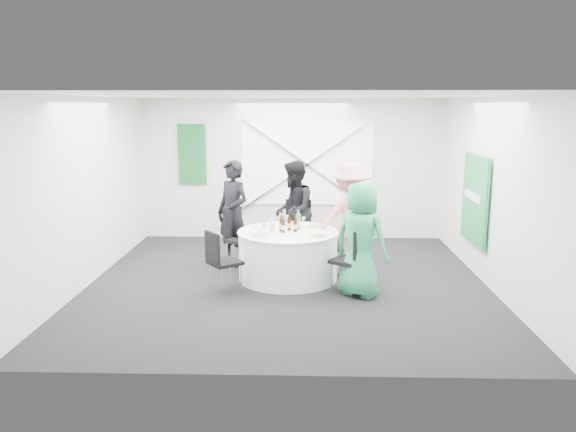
{
  "coord_description": "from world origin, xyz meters",
  "views": [
    {
      "loc": [
        0.25,
        -8.21,
        2.67
      ],
      "look_at": [
        0.0,
        0.2,
        1.0
      ],
      "focal_mm": 35.0,
      "sensor_mm": 36.0,
      "label": 1
    }
  ],
  "objects_px": {
    "chair_back": "(298,224)",
    "person_man_back_left": "(233,213)",
    "chair_back_left": "(238,233)",
    "chair_front_right": "(354,255)",
    "banquet_table": "(288,255)",
    "chair_front_left": "(220,257)",
    "green_water_bottle": "(298,222)",
    "clear_water_bottle": "(272,226)",
    "person_woman_green": "(361,239)",
    "person_man_back": "(294,211)",
    "chair_back_right": "(347,241)",
    "person_woman_pink": "(350,218)"
  },
  "relations": [
    {
      "from": "chair_front_right",
      "to": "person_man_back",
      "type": "relative_size",
      "value": 0.55
    },
    {
      "from": "banquet_table",
      "to": "chair_front_right",
      "type": "distance_m",
      "value": 1.18
    },
    {
      "from": "banquet_table",
      "to": "person_woman_green",
      "type": "relative_size",
      "value": 0.95
    },
    {
      "from": "person_man_back_left",
      "to": "chair_back_right",
      "type": "bearing_deg",
      "value": 29.12
    },
    {
      "from": "banquet_table",
      "to": "chair_back_left",
      "type": "distance_m",
      "value": 1.05
    },
    {
      "from": "person_man_back",
      "to": "person_woman_pink",
      "type": "bearing_deg",
      "value": 50.86
    },
    {
      "from": "chair_back_left",
      "to": "person_woman_pink",
      "type": "xyz_separation_m",
      "value": [
        1.81,
        -0.27,
        0.31
      ]
    },
    {
      "from": "banquet_table",
      "to": "chair_back_left",
      "type": "xyz_separation_m",
      "value": [
        -0.84,
        0.6,
        0.21
      ]
    },
    {
      "from": "person_man_back_left",
      "to": "person_woman_pink",
      "type": "relative_size",
      "value": 0.99
    },
    {
      "from": "chair_back_left",
      "to": "green_water_bottle",
      "type": "distance_m",
      "value": 1.15
    },
    {
      "from": "chair_front_right",
      "to": "person_woman_pink",
      "type": "xyz_separation_m",
      "value": [
        0.02,
        0.99,
        0.34
      ]
    },
    {
      "from": "chair_front_right",
      "to": "chair_front_left",
      "type": "height_order",
      "value": "chair_front_right"
    },
    {
      "from": "person_man_back_left",
      "to": "person_woman_pink",
      "type": "height_order",
      "value": "person_woman_pink"
    },
    {
      "from": "banquet_table",
      "to": "clear_water_bottle",
      "type": "height_order",
      "value": "clear_water_bottle"
    },
    {
      "from": "chair_back_left",
      "to": "chair_front_left",
      "type": "bearing_deg",
      "value": -149.51
    },
    {
      "from": "chair_back_right",
      "to": "person_woman_green",
      "type": "relative_size",
      "value": 0.52
    },
    {
      "from": "person_woman_green",
      "to": "clear_water_bottle",
      "type": "distance_m",
      "value": 1.44
    },
    {
      "from": "chair_back_left",
      "to": "chair_front_right",
      "type": "height_order",
      "value": "chair_back_left"
    },
    {
      "from": "chair_back",
      "to": "person_woman_pink",
      "type": "height_order",
      "value": "person_woman_pink"
    },
    {
      "from": "chair_back_right",
      "to": "person_woman_pink",
      "type": "bearing_deg",
      "value": -6.36
    },
    {
      "from": "chair_front_left",
      "to": "clear_water_bottle",
      "type": "distance_m",
      "value": 1.0
    },
    {
      "from": "person_woman_green",
      "to": "green_water_bottle",
      "type": "distance_m",
      "value": 1.23
    },
    {
      "from": "chair_back_right",
      "to": "person_man_back",
      "type": "bearing_deg",
      "value": -154.55
    },
    {
      "from": "green_water_bottle",
      "to": "clear_water_bottle",
      "type": "xyz_separation_m",
      "value": [
        -0.4,
        -0.2,
        -0.02
      ]
    },
    {
      "from": "clear_water_bottle",
      "to": "green_water_bottle",
      "type": "bearing_deg",
      "value": 26.47
    },
    {
      "from": "person_man_back_left",
      "to": "person_woman_green",
      "type": "bearing_deg",
      "value": 2.06
    },
    {
      "from": "chair_front_right",
      "to": "chair_front_left",
      "type": "distance_m",
      "value": 1.91
    },
    {
      "from": "person_man_back",
      "to": "chair_front_right",
      "type": "bearing_deg",
      "value": 29.35
    },
    {
      "from": "person_man_back",
      "to": "green_water_bottle",
      "type": "height_order",
      "value": "person_man_back"
    },
    {
      "from": "banquet_table",
      "to": "person_woman_green",
      "type": "height_order",
      "value": "person_woman_green"
    },
    {
      "from": "chair_front_right",
      "to": "clear_water_bottle",
      "type": "relative_size",
      "value": 3.58
    },
    {
      "from": "green_water_bottle",
      "to": "clear_water_bottle",
      "type": "relative_size",
      "value": 1.17
    },
    {
      "from": "chair_front_right",
      "to": "clear_water_bottle",
      "type": "distance_m",
      "value": 1.36
    },
    {
      "from": "banquet_table",
      "to": "clear_water_bottle",
      "type": "relative_size",
      "value": 5.83
    },
    {
      "from": "person_woman_pink",
      "to": "chair_front_left",
      "type": "bearing_deg",
      "value": 9.6
    },
    {
      "from": "chair_front_left",
      "to": "person_man_back",
      "type": "relative_size",
      "value": 0.53
    },
    {
      "from": "chair_back_right",
      "to": "clear_water_bottle",
      "type": "bearing_deg",
      "value": -90.99
    },
    {
      "from": "chair_back",
      "to": "chair_back_left",
      "type": "distance_m",
      "value": 1.15
    },
    {
      "from": "person_man_back",
      "to": "chair_back",
      "type": "bearing_deg",
      "value": 127.15
    },
    {
      "from": "chair_back_left",
      "to": "person_woman_green",
      "type": "height_order",
      "value": "person_woman_green"
    },
    {
      "from": "chair_back_left",
      "to": "person_man_back",
      "type": "xyz_separation_m",
      "value": [
        0.9,
        0.56,
        0.28
      ]
    },
    {
      "from": "chair_back",
      "to": "person_woman_green",
      "type": "relative_size",
      "value": 0.63
    },
    {
      "from": "chair_back_right",
      "to": "chair_front_right",
      "type": "bearing_deg",
      "value": -23.95
    },
    {
      "from": "chair_back",
      "to": "person_man_back_left",
      "type": "relative_size",
      "value": 0.58
    },
    {
      "from": "banquet_table",
      "to": "person_man_back",
      "type": "distance_m",
      "value": 1.26
    },
    {
      "from": "chair_front_left",
      "to": "clear_water_bottle",
      "type": "height_order",
      "value": "clear_water_bottle"
    },
    {
      "from": "chair_back_right",
      "to": "green_water_bottle",
      "type": "height_order",
      "value": "green_water_bottle"
    },
    {
      "from": "banquet_table",
      "to": "person_woman_green",
      "type": "xyz_separation_m",
      "value": [
        1.04,
        -0.74,
        0.44
      ]
    },
    {
      "from": "chair_back_left",
      "to": "chair_front_right",
      "type": "xyz_separation_m",
      "value": [
        1.8,
        -1.26,
        -0.02
      ]
    },
    {
      "from": "person_man_back_left",
      "to": "green_water_bottle",
      "type": "distance_m",
      "value": 1.29
    }
  ]
}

